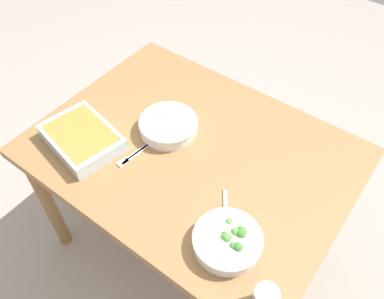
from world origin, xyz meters
name	(u,v)px	position (x,y,z in m)	size (l,w,h in m)	color
ground_plane	(192,241)	(0.00, 0.00, 0.00)	(6.00, 6.00, 0.00)	#9E9389
dining_table	(192,164)	(0.00, 0.00, 0.65)	(1.20, 0.90, 0.74)	olive
stew_bowl	(168,125)	(-0.14, 0.02, 0.77)	(0.23, 0.23, 0.06)	white
broccoli_bowl	(228,240)	(0.33, -0.26, 0.77)	(0.22, 0.22, 0.06)	white
baking_dish	(82,137)	(-0.36, -0.23, 0.77)	(0.34, 0.27, 0.06)	silver
spoon_by_stew	(145,148)	(-0.15, -0.10, 0.74)	(0.04, 0.18, 0.01)	silver
spoon_by_broccoli	(226,217)	(0.27, -0.18, 0.74)	(0.12, 0.15, 0.01)	silver
fork_on_table	(133,155)	(-0.16, -0.16, 0.74)	(0.04, 0.18, 0.01)	silver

